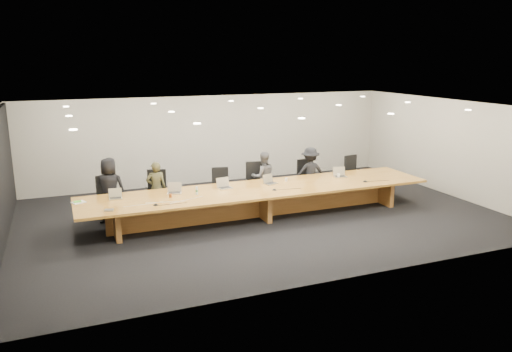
{
  "coord_description": "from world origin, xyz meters",
  "views": [
    {
      "loc": [
        -4.65,
        -11.29,
        3.99
      ],
      "look_at": [
        0.0,
        0.3,
        1.0
      ],
      "focal_mm": 35.0,
      "sensor_mm": 36.0,
      "label": 1
    }
  ],
  "objects": [
    {
      "name": "ground",
      "position": [
        0.0,
        0.0,
        0.0
      ],
      "size": [
        12.0,
        12.0,
        0.0
      ],
      "primitive_type": "plane",
      "color": "black",
      "rests_on": "ground"
    },
    {
      "name": "back_wall",
      "position": [
        0.0,
        4.0,
        1.4
      ],
      "size": [
        12.0,
        0.02,
        2.8
      ],
      "primitive_type": "cube",
      "color": "silver",
      "rests_on": "ground"
    },
    {
      "name": "conference_table",
      "position": [
        0.0,
        0.0,
        0.52
      ],
      "size": [
        9.0,
        1.8,
        0.75
      ],
      "color": "#9A6321",
      "rests_on": "ground"
    },
    {
      "name": "chair_far_left",
      "position": [
        -3.61,
        1.15,
        0.57
      ],
      "size": [
        0.67,
        0.67,
        1.13
      ],
      "primitive_type": null,
      "rotation": [
        0.0,
        0.0,
        0.18
      ],
      "color": "black",
      "rests_on": "ground"
    },
    {
      "name": "chair_left",
      "position": [
        -2.41,
        1.25,
        0.58
      ],
      "size": [
        0.73,
        0.73,
        1.15
      ],
      "primitive_type": null,
      "rotation": [
        0.0,
        0.0,
        -0.29
      ],
      "color": "black",
      "rests_on": "ground"
    },
    {
      "name": "chair_mid_left",
      "position": [
        -0.65,
        1.21,
        0.54
      ],
      "size": [
        0.63,
        0.63,
        1.08
      ],
      "primitive_type": null,
      "rotation": [
        0.0,
        0.0,
        -0.16
      ],
      "color": "black",
      "rests_on": "ground"
    },
    {
      "name": "chair_mid_right",
      "position": [
        0.35,
        1.17,
        0.58
      ],
      "size": [
        0.69,
        0.69,
        1.16
      ],
      "primitive_type": null,
      "rotation": [
        0.0,
        0.0,
        -0.18
      ],
      "color": "black",
      "rests_on": "ground"
    },
    {
      "name": "chair_right",
      "position": [
        2.03,
        1.29,
        0.55
      ],
      "size": [
        0.61,
        0.61,
        1.09
      ],
      "primitive_type": null,
      "rotation": [
        0.0,
        0.0,
        0.11
      ],
      "color": "black",
      "rests_on": "ground"
    },
    {
      "name": "chair_far_right",
      "position": [
        3.64,
        1.28,
        0.55
      ],
      "size": [
        0.64,
        0.64,
        1.09
      ],
      "primitive_type": null,
      "rotation": [
        0.0,
        0.0,
        0.17
      ],
      "color": "black",
      "rests_on": "ground"
    },
    {
      "name": "person_a",
      "position": [
        -3.57,
        1.24,
        0.79
      ],
      "size": [
        0.89,
        0.73,
        1.57
      ],
      "primitive_type": "imported",
      "rotation": [
        0.0,
        0.0,
        2.8
      ],
      "color": "black",
      "rests_on": "ground"
    },
    {
      "name": "person_b",
      "position": [
        -2.42,
        1.19,
        0.7
      ],
      "size": [
        0.54,
        0.39,
        1.39
      ],
      "primitive_type": "imported",
      "rotation": [
        0.0,
        0.0,
        3.03
      ],
      "color": "#37351E",
      "rests_on": "ground"
    },
    {
      "name": "person_c",
      "position": [
        0.6,
        1.26,
        0.71
      ],
      "size": [
        0.74,
        0.6,
        1.42
      ],
      "primitive_type": "imported",
      "rotation": [
        0.0,
        0.0,
        3.04
      ],
      "color": "#4D4C4F",
      "rests_on": "ground"
    },
    {
      "name": "person_d",
      "position": [
        2.02,
        1.13,
        0.74
      ],
      "size": [
        1.03,
        0.71,
        1.47
      ],
      "primitive_type": "imported",
      "rotation": [
        0.0,
        0.0,
        2.96
      ],
      "color": "black",
      "rests_on": "ground"
    },
    {
      "name": "laptop_a",
      "position": [
        -3.52,
        0.37,
        0.87
      ],
      "size": [
        0.32,
        0.24,
        0.24
      ],
      "primitive_type": null,
      "rotation": [
        0.0,
        0.0,
        -0.08
      ],
      "color": "#C2B794",
      "rests_on": "conference_table"
    },
    {
      "name": "laptop_b",
      "position": [
        -2.14,
        0.32,
        0.88
      ],
      "size": [
        0.39,
        0.33,
        0.27
      ],
      "primitive_type": null,
      "rotation": [
        0.0,
        0.0,
        -0.3
      ],
      "color": "#C4B396",
      "rests_on": "conference_table"
    },
    {
      "name": "laptop_c",
      "position": [
        -0.84,
        0.32,
        0.89
      ],
      "size": [
        0.38,
        0.3,
        0.27
      ],
      "primitive_type": null,
      "rotation": [
        0.0,
        0.0,
        0.17
      ],
      "color": "#C2B394",
      "rests_on": "conference_table"
    },
    {
      "name": "laptop_d",
      "position": [
        0.42,
        0.31,
        0.88
      ],
      "size": [
        0.38,
        0.32,
        0.25
      ],
      "primitive_type": null,
      "rotation": [
        0.0,
        0.0,
        0.32
      ],
      "color": "tan",
      "rests_on": "conference_table"
    },
    {
      "name": "laptop_e",
      "position": [
        2.52,
        0.3,
        0.89
      ],
      "size": [
        0.39,
        0.31,
        0.27
      ],
      "primitive_type": null,
      "rotation": [
        0.0,
        0.0,
        -0.19
      ],
      "color": "#C4B696",
      "rests_on": "conference_table"
    },
    {
      "name": "water_bottle",
      "position": [
        -1.66,
        0.01,
        0.84
      ],
      "size": [
        0.06,
        0.06,
        0.19
      ],
      "primitive_type": "cylinder",
      "rotation": [
        0.0,
        0.0,
        -0.07
      ],
      "color": "silver",
      "rests_on": "conference_table"
    },
    {
      "name": "amber_mug",
      "position": [
        -2.3,
        0.0,
        0.79
      ],
      "size": [
        0.09,
        0.09,
        0.09
      ],
      "primitive_type": "cylinder",
      "rotation": [
        0.0,
        0.0,
        -0.36
      ],
      "color": "brown",
      "rests_on": "conference_table"
    },
    {
      "name": "paper_cup_near",
      "position": [
        0.92,
        0.42,
        0.79
      ],
      "size": [
        0.09,
        0.09,
        0.08
      ],
      "primitive_type": "cone",
      "rotation": [
        0.0,
        0.0,
        -0.26
      ],
      "color": "silver",
      "rests_on": "conference_table"
    },
    {
      "name": "paper_cup_far",
      "position": [
        2.45,
        0.27,
        0.8
      ],
      "size": [
        0.11,
        0.11,
        0.1
      ],
      "primitive_type": "cone",
      "rotation": [
        0.0,
        0.0,
        -0.38
      ],
      "color": "white",
      "rests_on": "conference_table"
    },
    {
      "name": "notepad",
      "position": [
        -4.35,
        0.35,
        0.76
      ],
      "size": [
        0.35,
        0.32,
        0.02
      ],
      "primitive_type": "cube",
      "rotation": [
        0.0,
        0.0,
        0.41
      ],
      "color": "silver",
      "rests_on": "conference_table"
    },
    {
      "name": "lime_gadget",
      "position": [
        -4.37,
        0.34,
        0.78
      ],
      "size": [
        0.17,
        0.1,
        0.03
      ],
      "primitive_type": "cube",
      "rotation": [
        0.0,
        0.0,
        0.07
      ],
      "color": "#59C133",
      "rests_on": "notepad"
    },
    {
      "name": "av_box",
      "position": [
        -3.77,
        -0.55,
        0.76
      ],
      "size": [
        0.22,
        0.19,
        0.03
      ],
      "primitive_type": "cube",
      "rotation": [
        0.0,
        0.0,
        -0.28
      ],
      "color": "#A4A4A9",
      "rests_on": "conference_table"
    },
    {
      "name": "mic_left",
      "position": [
        -2.75,
        -0.51,
        0.77
      ],
      "size": [
        0.16,
        0.16,
        0.03
      ],
      "primitive_type": "cone",
      "rotation": [
        0.0,
        0.0,
        -0.39
      ],
      "color": "black",
      "rests_on": "conference_table"
    },
    {
      "name": "mic_center",
      "position": [
        0.25,
        -0.31,
        0.77
      ],
      "size": [
        0.15,
        0.15,
        0.03
      ],
      "primitive_type": "cone",
      "rotation": [
        0.0,
        0.0,
        0.25
      ],
      "color": "black",
      "rests_on": "conference_table"
    },
    {
      "name": "mic_right",
      "position": [
        2.84,
        -0.43,
        0.77
      ],
      "size": [
        0.17,
        0.17,
        0.03
      ],
      "primitive_type": "cone",
      "rotation": [
        0.0,
        0.0,
        -0.31
      ],
      "color": "black",
      "rests_on": "conference_table"
    }
  ]
}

